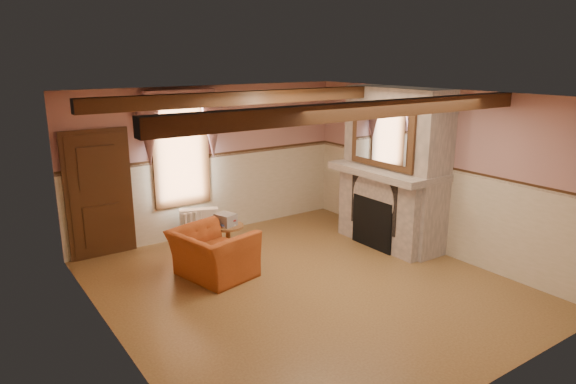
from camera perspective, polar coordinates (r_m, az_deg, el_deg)
floor at (r=7.77m, az=1.86°, el=-10.35°), size 5.50×6.00×0.01m
ceiling at (r=7.05m, az=2.06°, el=10.70°), size 5.50×6.00×0.01m
wall_back at (r=9.79m, az=-8.60°, el=3.44°), size 5.50×0.02×2.80m
wall_front at (r=5.32m, az=21.79°, el=-7.29°), size 5.50×0.02×2.80m
wall_left at (r=6.13m, az=-19.21°, el=-4.17°), size 0.02×6.00×2.80m
wall_right at (r=9.16m, az=15.91°, el=2.24°), size 0.02×6.00×2.80m
wainscot at (r=7.49m, az=1.91°, el=-5.15°), size 5.50×6.00×1.50m
chair_rail at (r=7.26m, az=1.96°, el=0.42°), size 5.50×6.00×0.08m
firebox at (r=9.25m, az=9.66°, el=-3.37°), size 0.20×0.95×0.90m
armchair at (r=8.02m, az=-8.33°, el=-6.79°), size 1.24×1.35×0.75m
side_table at (r=8.82m, az=-6.66°, el=-5.37°), size 0.59×0.59×0.55m
book_stack at (r=8.70m, az=-6.94°, el=-3.05°), size 0.34×0.38×0.20m
radiator at (r=9.63m, az=-9.83°, el=-3.58°), size 0.72×0.42×0.60m
bowl at (r=9.11m, az=11.40°, el=2.84°), size 0.33×0.33×0.08m
mantel_clock at (r=9.55m, az=8.62°, el=3.88°), size 0.14×0.24×0.20m
oil_lamp at (r=9.40m, az=9.44°, el=3.93°), size 0.11×0.11×0.28m
candle_red at (r=8.85m, az=13.16°, el=2.66°), size 0.06×0.06×0.16m
jar_yellow at (r=8.99m, az=12.15°, el=2.78°), size 0.06×0.06×0.12m
fireplace at (r=9.30m, az=11.79°, el=2.69°), size 0.85×2.00×2.80m
mantel at (r=9.18m, az=11.00°, el=2.32°), size 1.05×2.05×0.12m
overmantel_mirror at (r=8.94m, az=10.36°, el=6.00°), size 0.06×1.44×1.04m
door at (r=9.11m, az=-20.24°, el=-0.44°), size 1.10×0.10×2.10m
window at (r=9.48m, az=-11.83°, el=4.45°), size 1.06×0.08×2.02m
window_drapes at (r=9.31m, az=-11.81°, el=8.01°), size 1.30×0.14×1.40m
ceiling_beam_front at (r=6.15m, az=8.84°, el=8.99°), size 5.50×0.18×0.20m
ceiling_beam_back at (r=8.05m, az=-3.15°, el=10.49°), size 5.50×0.18×0.20m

